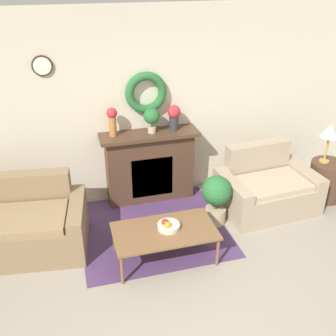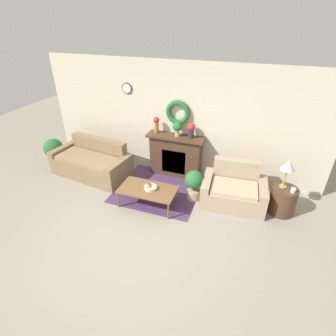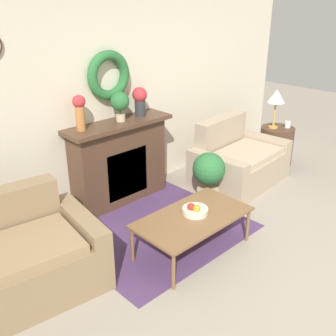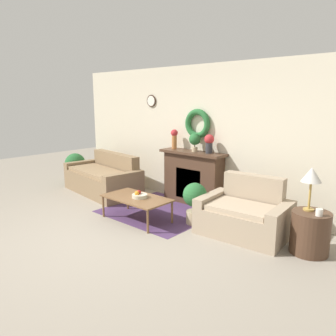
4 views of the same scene
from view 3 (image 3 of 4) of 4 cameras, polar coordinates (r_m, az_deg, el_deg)
ground_plane at (r=3.83m, az=16.82°, el=-16.75°), size 16.00×16.00×0.00m
floor_rug at (r=4.54m, az=-2.24°, el=-8.51°), size 1.89×1.75×0.01m
wall_back at (r=4.83m, az=-9.07°, el=10.67°), size 6.80×0.18×2.70m
fireplace at (r=4.92m, az=-7.09°, el=0.89°), size 1.38×0.41×1.05m
loveseat_right at (r=5.58m, az=10.08°, el=0.94°), size 1.37×0.98×0.88m
coffee_table at (r=3.98m, az=3.63°, el=-7.37°), size 1.19×0.65×0.40m
fruit_bowl at (r=3.98m, az=3.92°, el=-6.13°), size 0.26×0.26×0.12m
side_table_by_loveseat at (r=6.35m, az=15.41°, el=3.18°), size 0.51×0.51×0.58m
table_lamp at (r=6.11m, az=15.46°, el=9.84°), size 0.26×0.26×0.59m
mug at (r=6.30m, az=16.98°, el=6.07°), size 0.09×0.09×0.09m
vase_on_mantel_left at (r=4.42m, az=-12.71°, el=8.21°), size 0.14×0.14×0.40m
vase_on_mantel_right at (r=4.91m, az=-4.12°, el=9.91°), size 0.18×0.18×0.36m
potted_plant_on_mantel at (r=4.70m, az=-6.99°, el=9.40°), size 0.23×0.23×0.35m
potted_plant_floor_by_loveseat at (r=4.83m, az=5.90°, el=-0.99°), size 0.40×0.40×0.70m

